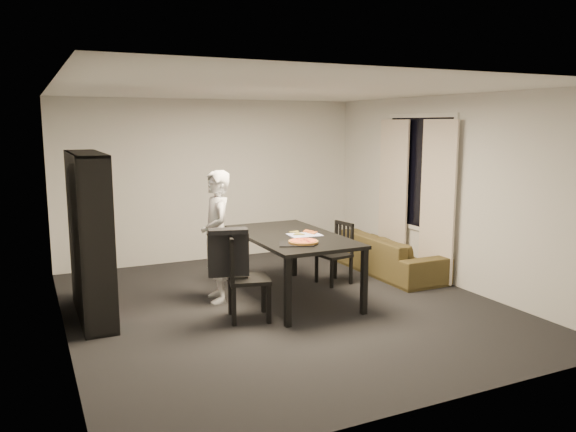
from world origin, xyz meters
name	(u,v)px	position (x,y,z in m)	size (l,w,h in m)	color
room	(284,201)	(0.00, 0.00, 1.30)	(5.01, 5.51, 2.61)	black
window_pane	(420,173)	(2.48, 0.60, 1.50)	(0.02, 1.40, 1.60)	black
window_frame	(419,173)	(2.48, 0.60, 1.50)	(0.03, 1.52, 1.72)	white
curtain_left	(438,201)	(2.40, 0.08, 1.15)	(0.03, 0.70, 2.25)	beige
curtain_right	(393,193)	(2.40, 1.12, 1.15)	(0.03, 0.70, 2.25)	beige
bookshelf	(90,236)	(-2.16, 0.60, 0.95)	(0.35, 1.50, 1.90)	black
dining_table	(291,240)	(0.23, 0.26, 0.75)	(1.10, 1.98, 0.82)	black
chair_left	(241,272)	(-0.65, -0.23, 0.56)	(0.55, 0.55, 0.98)	black
chair_right	(338,248)	(1.13, 0.61, 0.49)	(0.46, 0.46, 0.86)	black
draped_jacket	(228,251)	(-0.78, -0.20, 0.81)	(0.47, 0.29, 0.54)	black
person	(217,237)	(-0.66, 0.55, 0.82)	(0.60, 0.39, 1.65)	white
baking_tray	(296,244)	(0.03, -0.27, 0.83)	(0.40, 0.32, 0.01)	black
pepperoni_pizza	(303,242)	(0.12, -0.29, 0.85)	(0.35, 0.35, 0.03)	#99652C
kitchen_towel	(305,235)	(0.37, 0.17, 0.83)	(0.40, 0.30, 0.01)	white
pizza_slices	(303,232)	(0.40, 0.26, 0.84)	(0.37, 0.31, 0.01)	#B76B39
sofa	(389,254)	(2.08, 0.74, 0.29)	(1.96, 0.77, 0.57)	#403619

